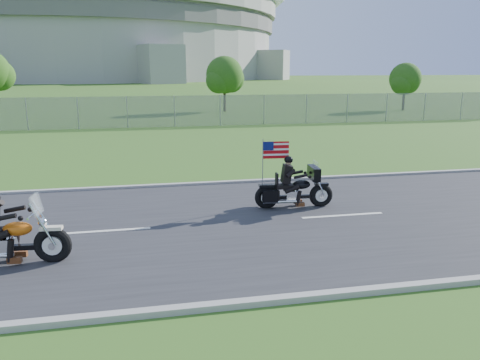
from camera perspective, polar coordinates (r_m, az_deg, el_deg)
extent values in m
plane|color=#31591B|center=(11.46, -6.35, -5.74)|extent=(420.00, 420.00, 0.00)
cube|color=#28282B|center=(11.46, -6.35, -5.64)|extent=(120.00, 8.00, 0.04)
cube|color=#9E9B93|center=(15.32, -7.75, -0.62)|extent=(120.00, 0.18, 0.12)
cube|color=#9E9B93|center=(7.75, -3.50, -15.17)|extent=(120.00, 0.18, 0.12)
cube|color=gray|center=(31.18, -19.15, 7.72)|extent=(60.00, 0.03, 2.00)
cylinder|color=#A3A099|center=(181.90, -18.12, 14.88)|extent=(130.00, 130.00, 20.00)
cylinder|color=#605E5B|center=(182.27, -18.28, 17.08)|extent=(132.00, 132.00, 4.00)
cylinder|color=#A3A099|center=(182.81, -18.43, 18.95)|extent=(134.00, 134.00, 6.00)
cylinder|color=#382316|center=(41.44, -1.89, 10.08)|extent=(0.22, 0.22, 2.52)
sphere|color=#285015|center=(41.37, -1.91, 12.69)|extent=(3.20, 3.20, 3.20)
sphere|color=#285015|center=(41.96, -1.14, 12.22)|extent=(2.40, 2.40, 2.40)
sphere|color=#285015|center=(40.90, -2.60, 12.05)|extent=(2.24, 2.24, 2.24)
cylinder|color=#382316|center=(45.12, 19.33, 9.45)|extent=(0.22, 0.22, 2.24)
sphere|color=#285015|center=(45.05, 19.50, 11.57)|extent=(2.80, 2.80, 2.80)
sphere|color=#285015|center=(45.71, 19.81, 11.16)|extent=(2.10, 2.10, 2.10)
sphere|color=#285015|center=(44.51, 19.14, 11.07)|extent=(1.96, 1.96, 1.96)
torus|color=black|center=(9.97, -21.85, -7.36)|extent=(0.75, 0.24, 0.74)
ellipsoid|color=#DC6110|center=(10.05, -25.50, -5.40)|extent=(0.58, 0.37, 0.28)
cube|color=silver|center=(9.79, -23.58, -2.75)|extent=(0.08, 0.46, 0.40)
torus|color=black|center=(13.08, 9.84, -1.84)|extent=(0.67, 0.21, 0.66)
torus|color=black|center=(12.73, 3.27, -2.09)|extent=(0.67, 0.21, 0.66)
ellipsoid|color=black|center=(12.85, 7.49, -0.55)|extent=(0.52, 0.32, 0.25)
cube|color=black|center=(12.75, 5.46, -0.77)|extent=(0.51, 0.31, 0.11)
cube|color=black|center=(12.68, 5.70, 0.76)|extent=(0.24, 0.37, 0.49)
sphere|color=black|center=(12.61, 5.93, 2.47)|extent=(0.26, 0.26, 0.24)
cube|color=black|center=(12.86, 9.00, 0.84)|extent=(0.25, 0.73, 0.36)
cube|color=#B70C11|center=(12.67, 4.40, 3.66)|extent=(0.71, 0.07, 0.46)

